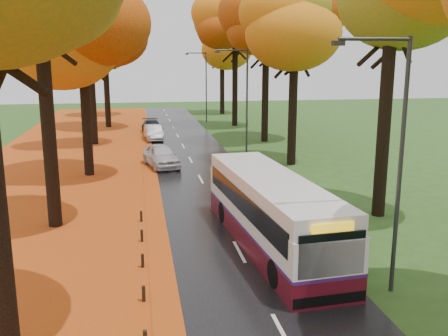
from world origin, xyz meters
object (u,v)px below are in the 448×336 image
object	(u,v)px
streetlamp_mid	(244,95)
car_white	(161,156)
car_silver	(154,133)
car_dark	(152,127)
streetlamp_near	(394,148)
streetlamp_far	(204,81)
bus	(271,210)

from	to	relation	value
streetlamp_mid	car_white	size ratio (longest dim) A/B	1.78
car_silver	car_dark	bearing A→B (deg)	85.03
streetlamp_near	streetlamp_far	xyz separation A→B (m)	(0.00, 44.00, 0.00)
car_white	car_silver	xyz separation A→B (m)	(-0.13, 11.63, -0.09)
streetlamp_far	car_white	distance (m)	25.00
streetlamp_far	car_dark	bearing A→B (deg)	-127.81
car_white	car_dark	bearing A→B (deg)	77.76
streetlamp_mid	streetlamp_far	size ratio (longest dim) A/B	1.00
streetlamp_far	bus	xyz separation A→B (m)	(-2.59, -39.56, -3.20)
streetlamp_far	car_silver	distance (m)	14.37
bus	car_dark	distance (m)	31.67
streetlamp_far	car_silver	bearing A→B (deg)	-117.14
streetlamp_near	car_silver	distance (m)	32.58
streetlamp_far	car_silver	size ratio (longest dim) A/B	1.95
streetlamp_mid	bus	bearing A→B (deg)	-98.41
car_white	car_silver	world-z (taller)	car_white
streetlamp_near	streetlamp_far	bearing A→B (deg)	90.00
streetlamp_near	car_white	bearing A→B (deg)	107.07
bus	car_dark	bearing A→B (deg)	92.10
streetlamp_far	car_white	xyz separation A→B (m)	(-6.17, -23.92, -3.91)
streetlamp_far	car_white	bearing A→B (deg)	-104.46
streetlamp_near	streetlamp_mid	world-z (taller)	same
streetlamp_far	bus	size ratio (longest dim) A/B	0.74
car_dark	car_white	bearing A→B (deg)	-93.66
streetlamp_far	streetlamp_near	bearing A→B (deg)	-90.00
bus	car_white	world-z (taller)	bus
car_white	car_silver	bearing A→B (deg)	77.93
streetlamp_near	car_white	world-z (taller)	streetlamp_near
streetlamp_mid	car_silver	distance (m)	12.25
car_white	car_dark	xyz separation A→B (m)	(-0.13, 15.80, -0.12)
streetlamp_near	bus	size ratio (longest dim) A/B	0.74
bus	car_silver	distance (m)	27.53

